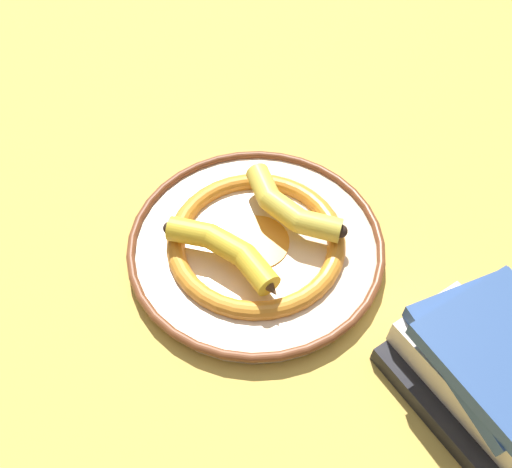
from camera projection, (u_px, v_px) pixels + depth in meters
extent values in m
plane|color=gold|center=(275.00, 237.00, 0.79)|extent=(2.80, 2.80, 0.00)
cylinder|color=beige|center=(256.00, 246.00, 0.76)|extent=(0.38, 0.38, 0.02)
torus|color=orange|center=(256.00, 240.00, 0.75)|extent=(0.27, 0.27, 0.03)
cylinder|color=orange|center=(256.00, 242.00, 0.76)|extent=(0.10, 0.10, 0.00)
torus|color=brown|center=(256.00, 241.00, 0.75)|extent=(0.39, 0.39, 0.01)
cylinder|color=gold|center=(263.00, 185.00, 0.78)|extent=(0.07, 0.06, 0.04)
cylinder|color=gold|center=(284.00, 210.00, 0.75)|extent=(0.06, 0.07, 0.04)
cylinder|color=gold|center=(320.00, 226.00, 0.73)|extent=(0.04, 0.06, 0.04)
sphere|color=gold|center=(270.00, 199.00, 0.76)|extent=(0.04, 0.04, 0.04)
sphere|color=gold|center=(300.00, 221.00, 0.73)|extent=(0.04, 0.04, 0.04)
cone|color=#472D19|center=(257.00, 172.00, 0.80)|extent=(0.04, 0.04, 0.03)
sphere|color=black|center=(341.00, 231.00, 0.72)|extent=(0.02, 0.02, 0.02)
cylinder|color=gold|center=(257.00, 271.00, 0.68)|extent=(0.07, 0.07, 0.04)
cylinder|color=gold|center=(227.00, 246.00, 0.71)|extent=(0.06, 0.07, 0.04)
cylinder|color=gold|center=(190.00, 232.00, 0.72)|extent=(0.04, 0.06, 0.04)
sphere|color=gold|center=(245.00, 256.00, 0.70)|extent=(0.04, 0.04, 0.04)
sphere|color=gold|center=(210.00, 236.00, 0.72)|extent=(0.04, 0.04, 0.04)
cone|color=#472D19|center=(270.00, 287.00, 0.67)|extent=(0.04, 0.04, 0.03)
sphere|color=black|center=(170.00, 228.00, 0.73)|extent=(0.02, 0.02, 0.02)
cube|color=black|center=(474.00, 385.00, 0.63)|extent=(0.26, 0.26, 0.03)
cube|color=white|center=(477.00, 388.00, 0.62)|extent=(0.24, 0.24, 0.02)
cube|color=silver|center=(480.00, 370.00, 0.60)|extent=(0.22, 0.22, 0.04)
cube|color=white|center=(484.00, 374.00, 0.60)|extent=(0.21, 0.21, 0.03)
cube|color=#2D4C84|center=(503.00, 352.00, 0.58)|extent=(0.24, 0.23, 0.02)
cube|color=white|center=(505.00, 355.00, 0.58)|extent=(0.22, 0.22, 0.02)
cube|color=#2D4C84|center=(509.00, 351.00, 0.56)|extent=(0.22, 0.22, 0.02)
cube|color=white|center=(511.00, 354.00, 0.56)|extent=(0.21, 0.21, 0.02)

